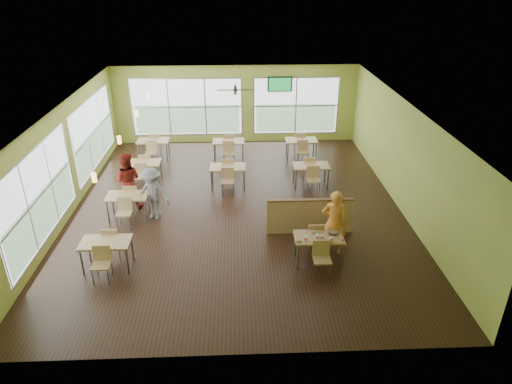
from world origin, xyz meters
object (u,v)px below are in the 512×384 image
main_table (319,241)px  half_wall_divider (310,216)px  man_plaid (334,222)px  food_basket (333,232)px

main_table → half_wall_divider: bearing=90.0°
half_wall_divider → man_plaid: bearing=-66.1°
half_wall_divider → man_plaid: man_plaid is taller
main_table → food_basket: size_ratio=6.03×
main_table → half_wall_divider: (0.00, 1.45, -0.11)m
main_table → half_wall_divider: 1.45m
main_table → man_plaid: 0.67m
half_wall_divider → food_basket: 1.39m
man_plaid → half_wall_divider: bearing=-51.4°
main_table → food_basket: bearing=19.5°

